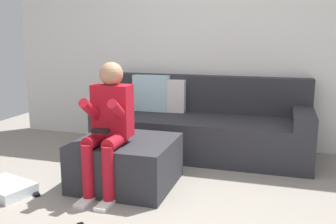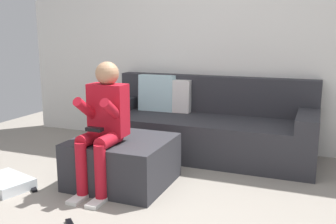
{
  "view_description": "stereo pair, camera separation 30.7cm",
  "coord_description": "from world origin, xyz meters",
  "px_view_note": "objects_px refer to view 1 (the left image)",
  "views": [
    {
      "loc": [
        0.85,
        -2.22,
        1.32
      ],
      "look_at": [
        -0.21,
        1.26,
        0.58
      ],
      "focal_mm": 40.53,
      "sensor_mm": 36.0,
      "label": 1
    },
    {
      "loc": [
        1.14,
        -2.12,
        1.32
      ],
      "look_at": [
        -0.21,
        1.26,
        0.58
      ],
      "focal_mm": 40.53,
      "sensor_mm": 36.0,
      "label": 2
    }
  ],
  "objects_px": {
    "remote_under_side_table": "(9,188)",
    "remote_by_storage_bin": "(36,193)",
    "storage_bin": "(6,188)",
    "ottoman": "(126,162)",
    "couch_sectional": "(201,127)",
    "person_seated": "(108,120)"
  },
  "relations": [
    {
      "from": "storage_bin",
      "to": "remote_by_storage_bin",
      "type": "relative_size",
      "value": 3.24
    },
    {
      "from": "ottoman",
      "to": "remote_under_side_table",
      "type": "xyz_separation_m",
      "value": [
        -0.94,
        -0.39,
        -0.2
      ]
    },
    {
      "from": "storage_bin",
      "to": "remote_by_storage_bin",
      "type": "distance_m",
      "value": 0.26
    },
    {
      "from": "couch_sectional",
      "to": "remote_under_side_table",
      "type": "bearing_deg",
      "value": -132.53
    },
    {
      "from": "person_seated",
      "to": "storage_bin",
      "type": "distance_m",
      "value": 1.06
    },
    {
      "from": "storage_bin",
      "to": "remote_under_side_table",
      "type": "xyz_separation_m",
      "value": [
        -0.04,
        0.08,
        -0.03
      ]
    },
    {
      "from": "couch_sectional",
      "to": "remote_under_side_table",
      "type": "height_order",
      "value": "couch_sectional"
    },
    {
      "from": "remote_under_side_table",
      "to": "remote_by_storage_bin",
      "type": "bearing_deg",
      "value": -10.91
    },
    {
      "from": "couch_sectional",
      "to": "remote_under_side_table",
      "type": "xyz_separation_m",
      "value": [
        -1.38,
        -1.51,
        -0.3
      ]
    },
    {
      "from": "ottoman",
      "to": "remote_under_side_table",
      "type": "relative_size",
      "value": 5.82
    },
    {
      "from": "person_seated",
      "to": "remote_by_storage_bin",
      "type": "height_order",
      "value": "person_seated"
    },
    {
      "from": "couch_sectional",
      "to": "remote_under_side_table",
      "type": "distance_m",
      "value": 2.07
    },
    {
      "from": "storage_bin",
      "to": "remote_under_side_table",
      "type": "bearing_deg",
      "value": 115.15
    },
    {
      "from": "couch_sectional",
      "to": "remote_by_storage_bin",
      "type": "height_order",
      "value": "couch_sectional"
    },
    {
      "from": "storage_bin",
      "to": "remote_under_side_table",
      "type": "relative_size",
      "value": 3.23
    },
    {
      "from": "remote_by_storage_bin",
      "to": "remote_under_side_table",
      "type": "relative_size",
      "value": 1.0
    },
    {
      "from": "ottoman",
      "to": "storage_bin",
      "type": "bearing_deg",
      "value": -152.4
    },
    {
      "from": "ottoman",
      "to": "storage_bin",
      "type": "relative_size",
      "value": 1.8
    },
    {
      "from": "ottoman",
      "to": "remote_by_storage_bin",
      "type": "bearing_deg",
      "value": -147.39
    },
    {
      "from": "couch_sectional",
      "to": "remote_by_storage_bin",
      "type": "distance_m",
      "value": 1.9
    },
    {
      "from": "couch_sectional",
      "to": "ottoman",
      "type": "xyz_separation_m",
      "value": [
        -0.44,
        -1.11,
        -0.1
      ]
    },
    {
      "from": "couch_sectional",
      "to": "remote_by_storage_bin",
      "type": "bearing_deg",
      "value": -125.51
    }
  ]
}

